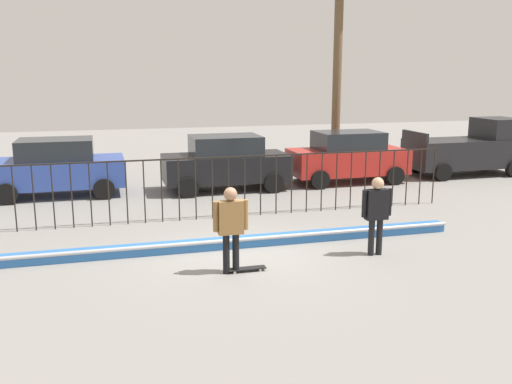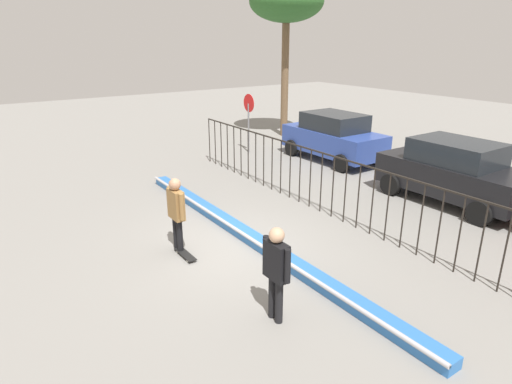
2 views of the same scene
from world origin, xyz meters
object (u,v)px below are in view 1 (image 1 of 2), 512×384
Objects in this scene: camera_operator at (377,209)px; parked_car_blue at (57,167)px; skateboarder at (231,222)px; skateboard at (247,269)px; parked_car_black at (226,162)px; pickup_truck at (470,149)px; parked_car_red at (348,156)px.

camera_operator is 0.41× the size of parked_car_blue.
skateboard is at bearing -6.12° from skateboarder.
camera_operator is 8.07m from parked_car_black.
camera_operator is at bearing -138.31° from pickup_truck.
camera_operator is at bearing -51.31° from parked_car_blue.
parked_car_black reaches higher than camera_operator.
skateboard is (0.33, 0.01, -1.01)m from skateboarder.
skateboard is 3.22m from camera_operator.
skateboarder is at bearing -68.04° from parked_car_blue.
pickup_truck reaches higher than parked_car_blue.
pickup_truck reaches higher than parked_car_red.
parked_car_blue and parked_car_red have the same top height.
parked_car_red is (10.26, -0.33, 0.00)m from parked_car_blue.
skateboarder is at bearing 63.79° from camera_operator.
parked_car_red is at bearing 45.74° from skateboarder.
parked_car_black is (1.34, 8.17, 0.91)m from skateboard.
parked_car_red is at bearing 179.12° from pickup_truck.
parked_car_blue reaches higher than skateboarder.
parked_car_red is (6.34, 8.34, -0.10)m from skateboarder.
skateboard is 14.28m from pickup_truck.
skateboard is 10.32m from parked_car_red.
skateboarder is at bearing -130.05° from parked_car_red.
parked_car_red reaches higher than camera_operator.
parked_car_red is (6.01, 8.33, 0.91)m from skateboard.
parked_car_blue is 5.61m from parked_car_black.
parked_car_black is at bearing 71.46° from skateboarder.
skateboard is at bearing -66.24° from parked_car_blue.
parked_car_red is at bearing -51.28° from camera_operator.
parked_car_blue is at bearing 109.21° from skateboard.
pickup_truck is (15.67, -0.15, 0.06)m from parked_car_blue.
pickup_truck reaches higher than skateboarder.
skateboarder reaches higher than camera_operator.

